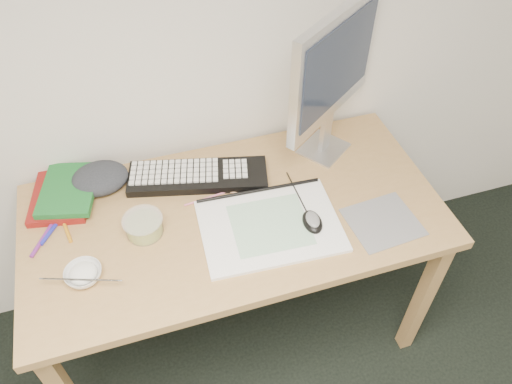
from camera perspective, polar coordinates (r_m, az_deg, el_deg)
The scene contains 18 objects.
desk at distance 1.74m, azimuth -2.42°, elevation -4.11°, with size 1.40×0.70×0.75m.
mousepad at distance 1.70m, azimuth 14.30°, elevation -3.32°, with size 0.22×0.20×0.00m, color slate.
sketchpad at distance 1.63m, azimuth 1.61°, elevation -3.89°, with size 0.45×0.32×0.01m, color white.
keyboard at distance 1.79m, azimuth -6.65°, elevation 1.81°, with size 0.49×0.16×0.03m, color black.
monitor at distance 1.71m, azimuth 8.88°, elevation 13.64°, with size 0.41×0.31×0.56m.
mouse at distance 1.63m, azimuth 6.49°, elevation -3.16°, with size 0.06×0.10×0.03m, color black.
rice_bowl at distance 1.59m, azimuth -19.10°, elevation -8.89°, with size 0.11×0.11×0.03m, color silver.
chopsticks at distance 1.56m, azimuth -19.39°, elevation -9.43°, with size 0.02×0.02×0.23m, color silver.
fruit_tub at distance 1.64m, azimuth -12.71°, elevation -3.78°, with size 0.13×0.13×0.06m, color #E5D651.
book_red at distance 1.84m, azimuth -21.38°, elevation -0.41°, with size 0.19×0.25×0.03m, color maroon.
book_green at distance 1.82m, azimuth -20.61°, elevation 0.27°, with size 0.18×0.24×0.02m, color #186126.
cloth_lump at distance 1.82m, azimuth -17.42°, elevation 1.51°, with size 0.16×0.14×0.07m, color #25282D.
pencil_pink at distance 1.73m, azimuth -5.46°, elevation -0.65°, with size 0.01×0.01×0.18m, color pink.
pencil_tan at distance 1.73m, azimuth -1.14°, elevation -0.37°, with size 0.01×0.01×0.20m, color tan.
pencil_black at distance 1.72m, azimuth 0.12°, elevation -0.52°, with size 0.01×0.01×0.19m, color black.
marker_blue at distance 1.76m, azimuth -22.17°, elevation -3.85°, with size 0.01×0.01×0.14m, color #2124B4.
marker_orange at distance 1.74m, azimuth -20.89°, elevation -3.93°, with size 0.01×0.01×0.12m, color orange.
marker_purple at distance 1.74m, azimuth -23.22°, elevation -4.99°, with size 0.01×0.01×0.14m, color #6E2280.
Camera 1 is at (-0.23, 0.36, 2.02)m, focal length 35.00 mm.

